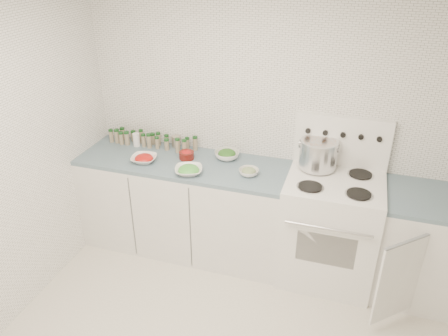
% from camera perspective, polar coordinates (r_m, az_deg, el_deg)
% --- Properties ---
extents(room_walls, '(3.54, 3.04, 2.52)m').
position_cam_1_polar(room_walls, '(2.27, 1.67, -0.15)').
color(room_walls, white).
rests_on(room_walls, ground).
extents(counter_left, '(1.85, 0.62, 0.90)m').
position_cam_1_polar(counter_left, '(4.04, -5.13, -4.80)').
color(counter_left, white).
rests_on(counter_left, ground).
extents(stove, '(0.76, 0.70, 1.36)m').
position_cam_1_polar(stove, '(3.77, 13.65, -7.36)').
color(stove, white).
rests_on(stove, ground).
extents(counter_right, '(0.89, 0.90, 0.90)m').
position_cam_1_polar(counter_right, '(3.87, 25.86, -9.53)').
color(counter_right, white).
rests_on(counter_right, ground).
extents(stock_pot, '(0.33, 0.31, 0.23)m').
position_cam_1_polar(stock_pot, '(3.63, 12.23, 1.96)').
color(stock_pot, silver).
rests_on(stock_pot, stove).
extents(bowl_tomato, '(0.25, 0.25, 0.07)m').
position_cam_1_polar(bowl_tomato, '(3.84, -10.41, 1.22)').
color(bowl_tomato, white).
rests_on(bowl_tomato, counter_left).
extents(bowl_snowpea, '(0.29, 0.29, 0.08)m').
position_cam_1_polar(bowl_snowpea, '(3.59, -4.64, -0.28)').
color(bowl_snowpea, white).
rests_on(bowl_snowpea, counter_left).
extents(bowl_broccoli, '(0.22, 0.22, 0.09)m').
position_cam_1_polar(bowl_broccoli, '(3.83, 0.38, 1.78)').
color(bowl_broccoli, white).
rests_on(bowl_broccoli, counter_left).
extents(bowl_zucchini, '(0.20, 0.20, 0.07)m').
position_cam_1_polar(bowl_zucchini, '(3.57, 3.25, -0.48)').
color(bowl_zucchini, white).
rests_on(bowl_zucchini, counter_left).
extents(bowl_pepper, '(0.13, 0.13, 0.08)m').
position_cam_1_polar(bowl_pepper, '(3.84, -4.92, 1.75)').
color(bowl_pepper, '#56130E').
rests_on(bowl_pepper, counter_left).
extents(salt_canister, '(0.07, 0.07, 0.12)m').
position_cam_1_polar(salt_canister, '(4.14, -11.37, 3.64)').
color(salt_canister, white).
rests_on(salt_canister, counter_left).
extents(tin_can, '(0.11, 0.11, 0.11)m').
position_cam_1_polar(tin_can, '(4.07, -6.27, 3.48)').
color(tin_can, '#AA9F90').
rests_on(tin_can, counter_left).
extents(spice_cluster, '(0.86, 0.16, 0.14)m').
position_cam_1_polar(spice_cluster, '(4.11, -9.73, 3.67)').
color(spice_cluster, gray).
rests_on(spice_cluster, counter_left).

